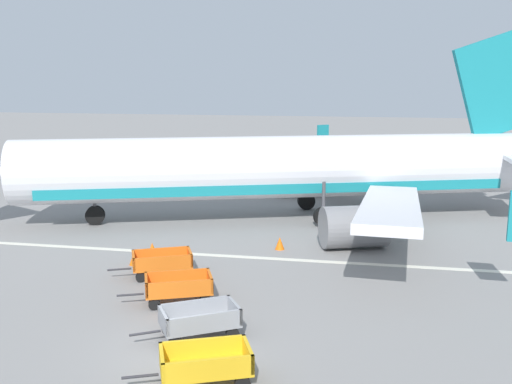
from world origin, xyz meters
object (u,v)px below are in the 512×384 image
(traffic_cone_near_plane, at_px, (134,258))
(traffic_cone_mid_apron, at_px, (280,243))
(baggage_cart_far_end, at_px, (162,263))
(traffic_cone_by_carts, at_px, (152,249))
(baggage_cart_third_in_row, at_px, (199,320))
(baggage_cart_fourth_in_row, at_px, (178,287))
(baggage_cart_second_in_row, at_px, (205,364))
(airplane, at_px, (291,168))

(traffic_cone_near_plane, height_order, traffic_cone_mid_apron, traffic_cone_mid_apron)
(baggage_cart_far_end, bearing_deg, traffic_cone_by_carts, 118.47)
(baggage_cart_third_in_row, relative_size, traffic_cone_near_plane, 5.69)
(baggage_cart_far_end, bearing_deg, baggage_cart_fourth_in_row, -59.28)
(baggage_cart_second_in_row, height_order, traffic_cone_by_carts, baggage_cart_second_in_row)
(traffic_cone_by_carts, bearing_deg, traffic_cone_mid_apron, 21.35)
(baggage_cart_fourth_in_row, relative_size, traffic_cone_mid_apron, 5.72)
(airplane, bearing_deg, traffic_cone_near_plane, -119.54)
(baggage_cart_fourth_in_row, relative_size, traffic_cone_near_plane, 5.93)
(airplane, relative_size, baggage_cart_second_in_row, 10.30)
(baggage_cart_fourth_in_row, bearing_deg, traffic_cone_near_plane, 130.52)
(traffic_cone_near_plane, xyz_separation_m, traffic_cone_by_carts, (0.35, 1.40, 0.03))
(baggage_cart_far_end, bearing_deg, baggage_cart_second_in_row, -63.06)
(airplane, distance_m, traffic_cone_near_plane, 12.15)
(airplane, distance_m, baggage_cart_fourth_in_row, 14.72)
(baggage_cart_third_in_row, bearing_deg, traffic_cone_near_plane, 126.62)
(airplane, relative_size, traffic_cone_by_carts, 54.79)
(airplane, height_order, baggage_cart_second_in_row, airplane)
(baggage_cart_third_in_row, distance_m, baggage_cart_far_end, 6.49)
(baggage_cart_far_end, distance_m, traffic_cone_near_plane, 2.20)
(baggage_cart_second_in_row, distance_m, traffic_cone_near_plane, 11.46)
(traffic_cone_near_plane, bearing_deg, airplane, 60.46)
(baggage_cart_fourth_in_row, distance_m, traffic_cone_near_plane, 5.28)
(baggage_cart_second_in_row, xyz_separation_m, traffic_cone_near_plane, (-6.08, 9.70, -0.30))
(baggage_cart_fourth_in_row, height_order, baggage_cart_far_end, same)
(baggage_cart_far_end, relative_size, traffic_cone_mid_apron, 5.68)
(traffic_cone_mid_apron, distance_m, traffic_cone_by_carts, 6.25)
(baggage_cart_third_in_row, relative_size, traffic_cone_by_carts, 5.12)
(airplane, xyz_separation_m, traffic_cone_near_plane, (-5.84, -10.30, -2.75))
(traffic_cone_by_carts, bearing_deg, traffic_cone_near_plane, -104.07)
(traffic_cone_by_carts, bearing_deg, baggage_cart_far_end, -61.53)
(baggage_cart_third_in_row, distance_m, baggage_cart_fourth_in_row, 3.28)
(baggage_cart_fourth_in_row, bearing_deg, baggage_cart_third_in_row, -59.66)
(baggage_cart_second_in_row, relative_size, traffic_cone_by_carts, 5.32)
(baggage_cart_fourth_in_row, xyz_separation_m, traffic_cone_near_plane, (-3.43, 4.01, -0.30))
(traffic_cone_by_carts, bearing_deg, airplane, 58.35)
(baggage_cart_second_in_row, xyz_separation_m, baggage_cart_fourth_in_row, (-2.66, 5.69, 0.00))
(traffic_cone_mid_apron, relative_size, traffic_cone_by_carts, 0.93)
(airplane, relative_size, traffic_cone_near_plane, 60.97)
(traffic_cone_mid_apron, bearing_deg, baggage_cart_fourth_in_row, -109.66)
(traffic_cone_near_plane, bearing_deg, baggage_cart_third_in_row, -53.38)
(airplane, distance_m, baggage_cart_second_in_row, 20.16)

